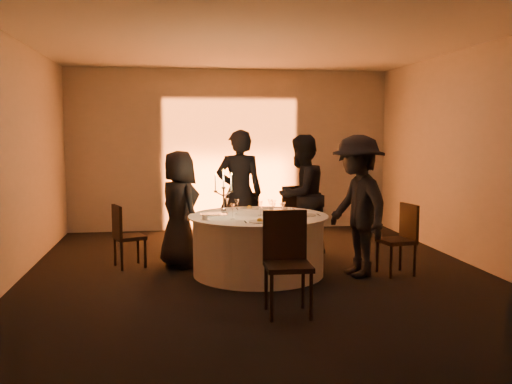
{
  "coord_description": "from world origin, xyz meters",
  "views": [
    {
      "loc": [
        -1.08,
        -7.17,
        1.83
      ],
      "look_at": [
        0.0,
        0.2,
        1.05
      ],
      "focal_mm": 40.0,
      "sensor_mm": 36.0,
      "label": 1
    }
  ],
  "objects": [
    {
      "name": "chair_back_left",
      "position": [
        0.04,
        1.64,
        0.5
      ],
      "size": [
        0.4,
        0.4,
        0.9
      ],
      "rotation": [
        0.0,
        0.0,
        -3.12
      ],
      "color": "black",
      "rests_on": "floor"
    },
    {
      "name": "wine_glass_e",
      "position": [
        0.03,
        -0.02,
        0.91
      ],
      "size": [
        0.07,
        0.07,
        0.19
      ],
      "color": "silver",
      "rests_on": "banquet_table"
    },
    {
      "name": "chair_front",
      "position": [
        0.05,
        -1.6,
        0.59
      ],
      "size": [
        0.47,
        0.47,
        1.04
      ],
      "rotation": [
        0.0,
        0.0,
        -0.03
      ],
      "color": "black",
      "rests_on": "floor"
    },
    {
      "name": "guest_left",
      "position": [
        -1.0,
        0.57,
        0.79
      ],
      "size": [
        0.82,
        0.92,
        1.59
      ],
      "primitive_type": "imported",
      "rotation": [
        0.0,
        0.0,
        2.09
      ],
      "color": "black",
      "rests_on": "floor"
    },
    {
      "name": "wine_glass_b",
      "position": [
        -0.36,
        -0.28,
        0.91
      ],
      "size": [
        0.07,
        0.07,
        0.19
      ],
      "color": "silver",
      "rests_on": "banquet_table"
    },
    {
      "name": "wall_back",
      "position": [
        0.0,
        3.5,
        1.5
      ],
      "size": [
        7.0,
        0.0,
        7.0
      ],
      "primitive_type": "plane",
      "rotation": [
        1.57,
        0.0,
        0.0
      ],
      "color": "#B0ADA4",
      "rests_on": "floor"
    },
    {
      "name": "wine_glass_d",
      "position": [
        0.14,
        -0.29,
        0.91
      ],
      "size": [
        0.07,
        0.07,
        0.19
      ],
      "color": "silver",
      "rests_on": "banquet_table"
    },
    {
      "name": "plate_back_left",
      "position": [
        -0.04,
        0.59,
        0.79
      ],
      "size": [
        0.36,
        0.26,
        0.08
      ],
      "color": "white",
      "rests_on": "banquet_table"
    },
    {
      "name": "wine_glass_f",
      "position": [
        0.21,
        0.04,
        0.91
      ],
      "size": [
        0.07,
        0.07,
        0.19
      ],
      "color": "silver",
      "rests_on": "banquet_table"
    },
    {
      "name": "wall_left",
      "position": [
        -3.0,
        0.0,
        1.5
      ],
      "size": [
        0.0,
        7.0,
        7.0
      ],
      "primitive_type": "plane",
      "rotation": [
        1.57,
        0.0,
        1.57
      ],
      "color": "#B0ADA4",
      "rests_on": "floor"
    },
    {
      "name": "chair_back_right",
      "position": [
        0.7,
        1.36,
        0.58
      ],
      "size": [
        0.6,
        0.6,
        1.03
      ],
      "rotation": [
        0.0,
        0.0,
        -2.71
      ],
      "color": "black",
      "rests_on": "floor"
    },
    {
      "name": "guest_right",
      "position": [
        1.23,
        -0.26,
        0.9
      ],
      "size": [
        0.89,
        1.28,
        1.8
      ],
      "primitive_type": "imported",
      "rotation": [
        0.0,
        0.0,
        -1.37
      ],
      "color": "black",
      "rests_on": "floor"
    },
    {
      "name": "guest_back_right",
      "position": [
        0.8,
        1.05,
        0.9
      ],
      "size": [
        1.11,
        1.07,
        1.8
      ],
      "primitive_type": "imported",
      "rotation": [
        0.0,
        0.0,
        -2.49
      ],
      "color": "black",
      "rests_on": "floor"
    },
    {
      "name": "chair_left",
      "position": [
        -1.74,
        0.61,
        0.48
      ],
      "size": [
        0.49,
        0.49,
        0.86
      ],
      "rotation": [
        0.0,
        0.0,
        1.93
      ],
      "color": "black",
      "rests_on": "floor"
    },
    {
      "name": "banquet_table",
      "position": [
        0.0,
        0.0,
        0.38
      ],
      "size": [
        1.8,
        1.8,
        0.77
      ],
      "color": "black",
      "rests_on": "floor"
    },
    {
      "name": "ceiling",
      "position": [
        0.0,
        0.0,
        3.0
      ],
      "size": [
        7.0,
        7.0,
        0.0
      ],
      "primitive_type": "plane",
      "rotation": [
        3.14,
        0.0,
        0.0
      ],
      "color": "silver",
      "rests_on": "wall_back"
    },
    {
      "name": "wall_right",
      "position": [
        3.0,
        0.0,
        1.5
      ],
      "size": [
        0.0,
        7.0,
        7.0
      ],
      "primitive_type": "plane",
      "rotation": [
        1.57,
        0.0,
        -1.57
      ],
      "color": "#B0ADA4",
      "rests_on": "floor"
    },
    {
      "name": "candelabra",
      "position": [
        -0.44,
        0.04,
        0.98
      ],
      "size": [
        0.25,
        0.12,
        0.6
      ],
      "color": "silver",
      "rests_on": "banquet_table"
    },
    {
      "name": "plate_back_right",
      "position": [
        0.39,
        0.45,
        0.78
      ],
      "size": [
        0.35,
        0.27,
        0.01
      ],
      "color": "white",
      "rests_on": "banquet_table"
    },
    {
      "name": "chair_right",
      "position": [
        1.83,
        -0.27,
        0.51
      ],
      "size": [
        0.46,
        0.46,
        0.91
      ],
      "rotation": [
        0.0,
        0.0,
        -1.41
      ],
      "color": "black",
      "rests_on": "floor"
    },
    {
      "name": "uplighter_fixture",
      "position": [
        0.0,
        3.2,
        0.05
      ],
      "size": [
        0.25,
        0.12,
        0.1
      ],
      "primitive_type": "cube",
      "color": "black",
      "rests_on": "floor"
    },
    {
      "name": "wall_front",
      "position": [
        0.0,
        -3.5,
        1.5
      ],
      "size": [
        7.0,
        0.0,
        7.0
      ],
      "primitive_type": "plane",
      "rotation": [
        -1.57,
        0.0,
        0.0
      ],
      "color": "#B0ADA4",
      "rests_on": "floor"
    },
    {
      "name": "coffee_cup",
      "position": [
        -0.7,
        -0.29,
        0.8
      ],
      "size": [
        0.11,
        0.11,
        0.07
      ],
      "color": "white",
      "rests_on": "banquet_table"
    },
    {
      "name": "wine_glass_h",
      "position": [
        0.25,
        -0.31,
        0.91
      ],
      "size": [
        0.07,
        0.07,
        0.19
      ],
      "color": "silver",
      "rests_on": "banquet_table"
    },
    {
      "name": "plate_front",
      "position": [
        -0.07,
        -0.57,
        0.79
      ],
      "size": [
        0.35,
        0.26,
        0.08
      ],
      "color": "white",
      "rests_on": "banquet_table"
    },
    {
      "name": "wine_glass_i",
      "position": [
        -0.25,
        0.18,
        0.91
      ],
      "size": [
        0.07,
        0.07,
        0.19
      ],
      "color": "silver",
      "rests_on": "banquet_table"
    },
    {
      "name": "wine_glass_a",
      "position": [
        0.28,
        -0.23,
        0.91
      ],
      "size": [
        0.07,
        0.07,
        0.19
      ],
      "color": "silver",
      "rests_on": "banquet_table"
    },
    {
      "name": "guest_back_left",
      "position": [
        -0.11,
        1.17,
        0.94
      ],
      "size": [
        0.72,
        0.51,
        1.87
      ],
      "primitive_type": "imported",
      "rotation": [
        0.0,
        0.0,
        3.05
      ],
      "color": "black",
      "rests_on": "floor"
    },
    {
      "name": "tumbler_a",
      "position": [
        0.11,
        -0.14,
        0.82
      ],
      "size": [
        0.07,
        0.07,
        0.09
      ],
      "primitive_type": "cylinder",
      "color": "silver",
      "rests_on": "banquet_table"
    },
    {
      "name": "floor",
      "position": [
        0.0,
        0.0,
        0.0
      ],
      "size": [
        7.0,
        7.0,
        0.0
      ],
      "primitive_type": "plane",
      "color": "black",
      "rests_on": "ground"
    },
    {
      "name": "wine_glass_c",
      "position": [
        -0.37,
        0.33,
        0.91
      ],
      "size": [
        0.07,
        0.07,
        0.19
      ],
      "color": "silver",
      "rests_on": "banquet_table"
    },
    {
      "name": "tumbler_b",
      "position": [
        0.4,
        0.03,
        0.82
      ],
      "size": [
        0.07,
        0.07,
        0.09
      ],
      "primitive_type": "cylinder",
      "color": "silver",
      "rests_on": "banquet_table"
    },
    {
      "name": "plate_left",
      "position": [
        -0.56,
        0.15,
        0.78
      ],
      "size": [
        0.36,
        0.3,
        0.01
      ],
      "color": "white",
      "rests_on": "banquet_table"
    },
    {
      "name": "plate_right",
      "position": [
        0.6,
        -0.12,
        0.78
      ],
      "size": [
        0.36,
        0.26,
        0.01
      ],
      "color": "white",
      "rests_on": "banquet_table"
    },
    {
      "name": "wine_glass_g",
      "position": [
        0.17,
        0.12,
        0.91
      ],
      "size": [
        0.07,
        0.07,
        0.19
      ],
      "color": "silver",
      "rests_on": "banquet_table"
    }
  ]
}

